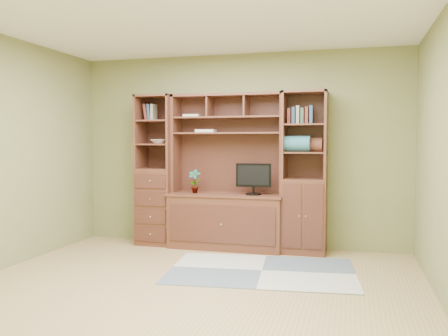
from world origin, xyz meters
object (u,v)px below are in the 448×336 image
(monitor, at_px, (254,173))
(right_tower, at_px, (305,173))
(left_tower, at_px, (157,170))
(center_hutch, at_px, (226,171))

(monitor, bearing_deg, right_tower, 4.64)
(left_tower, xyz_separation_m, monitor, (1.38, -0.07, -0.02))
(center_hutch, distance_m, left_tower, 1.00)
(center_hutch, distance_m, right_tower, 1.03)
(left_tower, bearing_deg, center_hutch, -2.29)
(left_tower, distance_m, right_tower, 2.02)
(center_hutch, height_order, right_tower, same)
(left_tower, relative_size, monitor, 3.67)
(center_hutch, height_order, left_tower, same)
(left_tower, xyz_separation_m, right_tower, (2.02, 0.00, 0.00))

